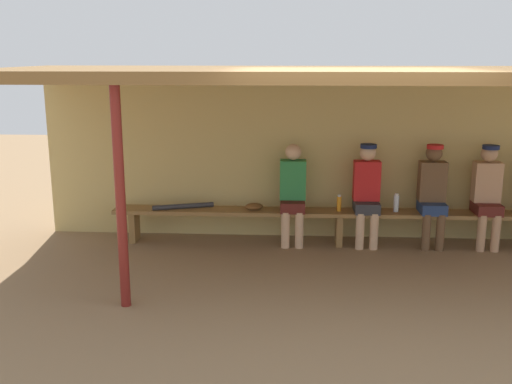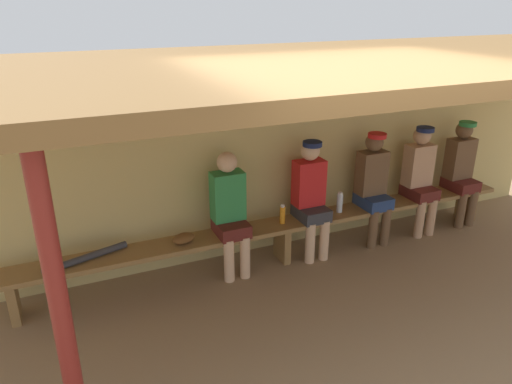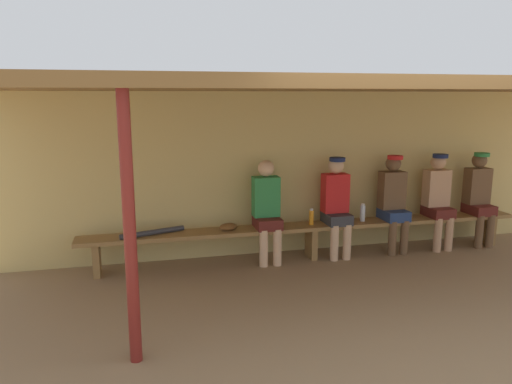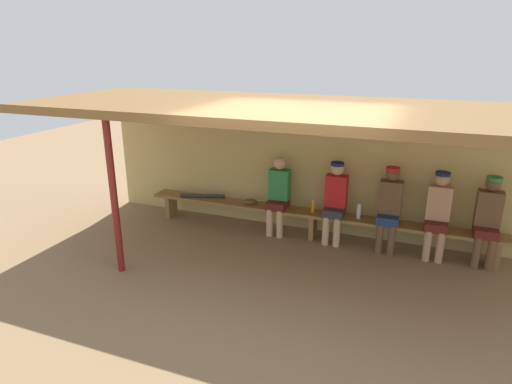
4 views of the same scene
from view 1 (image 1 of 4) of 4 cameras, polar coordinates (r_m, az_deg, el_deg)
name	(u,v)px [view 1 (image 1 of 4)]	position (r m, az deg, el deg)	size (l,w,h in m)	color
ground_plane	(350,289)	(6.52, 9.05, -9.26)	(24.00, 24.00, 0.00)	#8C6D4C
back_wall	(338,157)	(8.14, 7.96, 3.37)	(8.00, 0.20, 2.20)	tan
dugout_roof	(351,74)	(6.73, 9.16, 11.23)	(8.00, 2.80, 0.12)	brown
support_post	(120,200)	(5.84, -12.98, -0.72)	(0.10, 0.10, 2.20)	maroon
bench	(339,216)	(7.85, 8.05, -2.33)	(6.00, 0.36, 0.46)	olive
player_in_white	(433,191)	(7.96, 16.70, 0.12)	(0.34, 0.42, 1.34)	navy
player_in_blue	(367,190)	(7.81, 10.67, 0.20)	(0.34, 0.42, 1.34)	#333338
player_rightmost	(293,190)	(7.74, 3.58, 0.17)	(0.34, 0.42, 1.34)	#591E19
player_shirtless_tan	(487,191)	(8.15, 21.47, 0.05)	(0.34, 0.42, 1.34)	#591E19
water_bottle_blue	(339,203)	(7.80, 8.04, -1.09)	(0.06, 0.06, 0.22)	orange
water_bottle_orange	(396,203)	(7.91, 13.41, -1.04)	(0.07, 0.07, 0.24)	silver
baseball_glove_worn	(254,206)	(7.80, -0.21, -1.40)	(0.24, 0.17, 0.09)	brown
baseball_bat	(183,206)	(7.92, -7.05, -1.37)	(0.07, 0.07, 0.82)	#333338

